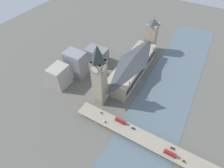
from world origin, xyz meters
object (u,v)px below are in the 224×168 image
Objects in this scene: car_southbound_mid at (133,128)px; clock_tower at (99,75)px; victoria_tower at (151,36)px; double_decker_bus_mid at (170,153)px; car_northbound_lead at (105,122)px; car_northbound_tail at (173,148)px; car_northbound_mid at (184,161)px; parliament_hall at (133,66)px; road_bridge at (145,139)px; double_decker_bus_rear at (120,121)px; car_southbound_lead at (101,113)px.

clock_tower is at bearing -19.78° from car_southbound_mid.
victoria_tower is 169.24m from double_decker_bus_mid.
car_northbound_tail is at bearing -173.82° from car_northbound_lead.
car_northbound_mid is 1.11× the size of car_northbound_tail.
car_northbound_tail is 0.93× the size of car_southbound_mid.
parliament_hall reaches higher than car_northbound_tail.
car_northbound_tail is at bearing -172.35° from road_bridge.
car_northbound_tail is at bearing 119.34° from victoria_tower.
victoria_tower is 13.81× the size of car_northbound_lead.
victoria_tower is at bearing -60.66° from car_northbound_tail.
double_decker_bus_rear is 15.92m from car_northbound_lead.
car_northbound_mid is (-104.02, 25.59, -36.03)m from clock_tower.
car_northbound_lead is at bearing 142.26° from car_southbound_lead.
road_bridge is at bearing -174.70° from car_northbound_lead.
clock_tower is 17.82× the size of car_southbound_mid.
car_southbound_mid is at bearing -14.56° from road_bridge.
double_decker_bus_mid is at bearing 169.42° from car_southbound_mid.
double_decker_bus_rear is 68.60m from car_northbound_mid.
clock_tower is 17.21× the size of car_northbound_mid.
road_bridge is 30.77m from double_decker_bus_rear.
car_northbound_lead is (-9.78, 149.18, -20.74)m from victoria_tower.
clock_tower is 113.02m from car_northbound_mid.
double_decker_bus_rear is 2.85× the size of car_northbound_lead.
car_southbound_mid is at bearing -7.79° from car_northbound_mid.
clock_tower is at bearing -56.33° from car_southbound_lead.
double_decker_bus_mid is (-78.64, 148.69, -18.66)m from victoria_tower.
car_northbound_tail is at bearing 135.04° from parliament_hall.
double_decker_bus_rear is at bearing -6.19° from car_northbound_mid.
car_northbound_lead is at bearing 5.30° from road_bridge.
road_bridge is 13.09× the size of double_decker_bus_rear.
road_bridge is 37.25× the size of car_northbound_lead.
car_southbound_mid is (15.14, -3.93, 1.64)m from road_bridge.
double_decker_bus_mid reaches higher than car_southbound_mid.
double_decker_bus_rear is at bearing -7.87° from double_decker_bus_mid.
car_northbound_mid is at bearing 150.19° from car_northbound_tail.
road_bridge is 53.82m from car_southbound_lead.
parliament_hall is 112.73m from car_northbound_tail.
parliament_hall is 1.28× the size of clock_tower.
car_northbound_lead is at bearing 96.38° from parliament_hall.
car_southbound_lead is (53.67, -3.56, 1.63)m from road_bridge.
clock_tower is (12.59, 60.66, 27.59)m from parliament_hall.
double_decker_bus_mid is 40.93m from car_southbound_mid.
car_northbound_mid is at bearing 174.99° from road_bridge.
double_decker_bus_rear is (55.33, -7.65, -0.11)m from double_decker_bus_mid.
car_northbound_lead reaches higher than car_southbound_mid.
victoria_tower reaches higher than double_decker_bus_mid.
car_southbound_mid is (40.18, -7.50, -2.12)m from double_decker_bus_mid.
victoria_tower is 144.18m from double_decker_bus_rear.
parliament_hall is 117.05m from double_decker_bus_mid.
car_northbound_mid is at bearing 173.81° from double_decker_bus_rear.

